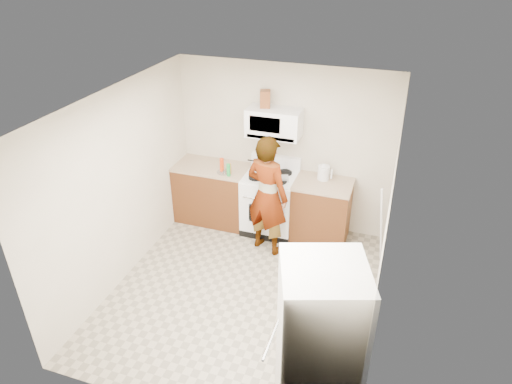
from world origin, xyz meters
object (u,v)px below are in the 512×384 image
at_px(saucepan, 263,165).
at_px(gas_range, 270,202).
at_px(person, 267,196).
at_px(microwave, 274,123).
at_px(kettle, 324,173).
at_px(fridge, 319,346).

bearing_deg(saucepan, gas_range, -43.02).
relative_size(gas_range, person, 0.64).
xyz_separation_m(microwave, kettle, (0.75, -0.01, -0.66)).
xyz_separation_m(person, saucepan, (-0.26, 0.64, 0.14)).
xyz_separation_m(gas_range, kettle, (0.75, 0.12, 0.55)).
height_order(person, kettle, person).
distance_m(microwave, saucepan, 0.70).
bearing_deg(fridge, microwave, 95.24).
relative_size(person, fridge, 1.03).
relative_size(microwave, person, 0.43).
bearing_deg(saucepan, kettle, -1.52).
height_order(microwave, saucepan, microwave).
distance_m(microwave, fridge, 3.35).
height_order(kettle, saucepan, kettle).
bearing_deg(kettle, person, -132.80).
bearing_deg(microwave, fridge, -66.31).
relative_size(fridge, saucepan, 7.51).
height_order(gas_range, microwave, microwave).
distance_m(gas_range, person, 0.64).
bearing_deg(kettle, gas_range, -167.12).
bearing_deg(saucepan, fridge, -63.97).
relative_size(gas_range, fridge, 0.66).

